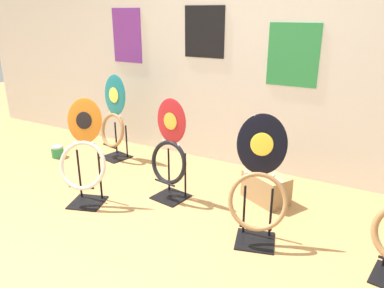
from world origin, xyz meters
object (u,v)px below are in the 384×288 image
toilet_seat_display_jazz_black (259,188)px  storage_box (266,187)px  toilet_seat_display_orange_sun (84,157)px  toilet_seat_display_crimson_swirl (170,154)px  paint_can (57,151)px  toilet_seat_display_teal_sax (114,119)px

toilet_seat_display_jazz_black → storage_box: bearing=102.8°
toilet_seat_display_jazz_black → toilet_seat_display_orange_sun: bearing=-173.2°
toilet_seat_display_crimson_swirl → storage_box: toilet_seat_display_crimson_swirl is taller
paint_can → storage_box: (2.45, 0.18, 0.06)m
storage_box → toilet_seat_display_crimson_swirl: bearing=-153.7°
toilet_seat_display_jazz_black → paint_can: bearing=169.9°
toilet_seat_display_crimson_swirl → paint_can: 1.73m
toilet_seat_display_crimson_swirl → toilet_seat_display_orange_sun: bearing=-143.2°
toilet_seat_display_crimson_swirl → toilet_seat_display_teal_sax: 1.21m
toilet_seat_display_crimson_swirl → storage_box: 0.90m
toilet_seat_display_orange_sun → storage_box: (1.35, 0.82, -0.30)m
toilet_seat_display_orange_sun → storage_box: size_ratio=1.98×
paint_can → toilet_seat_display_jazz_black: bearing=-10.1°
toilet_seat_display_teal_sax → paint_can: toilet_seat_display_teal_sax is taller
toilet_seat_display_orange_sun → toilet_seat_display_teal_sax: bearing=117.3°
toilet_seat_display_teal_sax → storage_box: (1.85, -0.15, -0.34)m
toilet_seat_display_jazz_black → toilet_seat_display_teal_sax: size_ratio=0.99×
toilet_seat_display_jazz_black → paint_can: (-2.59, 0.46, -0.36)m
toilet_seat_display_teal_sax → toilet_seat_display_jazz_black: bearing=-21.6°
storage_box → toilet_seat_display_teal_sax: bearing=175.3°
toilet_seat_display_jazz_black → storage_box: toilet_seat_display_jazz_black is taller
toilet_seat_display_crimson_swirl → toilet_seat_display_jazz_black: toilet_seat_display_jazz_black is taller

